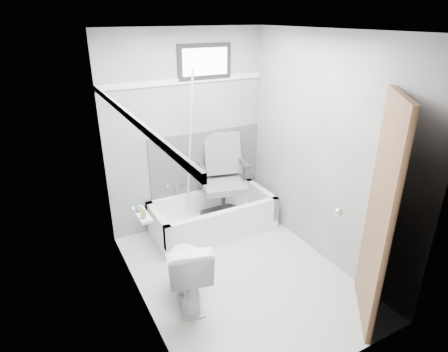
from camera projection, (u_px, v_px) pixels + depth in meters
floor at (240, 275)px, 3.93m from camera, size 2.60×2.60×0.00m
ceiling at (245, 30)px, 2.98m from camera, size 2.60×2.60×0.00m
wall_back at (187, 133)px, 4.51m from camera, size 2.00×0.02×2.40m
wall_front at (345, 238)px, 2.40m from camera, size 2.00×0.02×2.40m
wall_left at (136, 192)px, 3.02m from camera, size 0.02×2.60×2.40m
wall_right at (324, 152)px, 3.89m from camera, size 0.02×2.60×2.40m
bathtub at (213, 215)px, 4.67m from camera, size 1.50×0.70×0.42m
office_chair at (223, 180)px, 4.61m from camera, size 0.73×0.73×1.05m
toilet at (187, 269)px, 3.47m from camera, size 0.56×0.79×0.70m
door at (433, 225)px, 2.93m from camera, size 0.78×0.78×2.00m
window at (205, 62)px, 4.27m from camera, size 0.66×0.04×0.40m
backerboard at (206, 161)px, 4.77m from camera, size 1.50×0.02×0.78m
trim_back at (185, 81)px, 4.25m from camera, size 2.00×0.02×0.06m
trim_left at (129, 117)px, 2.78m from camera, size 0.02×2.60×0.06m
pole at (190, 152)px, 4.34m from camera, size 0.02×0.36×1.92m
shelf at (142, 215)px, 3.29m from camera, size 0.10×0.32×0.02m
soap_bottle_a at (143, 212)px, 3.19m from camera, size 0.05×0.05×0.09m
soap_bottle_b at (138, 206)px, 3.31m from camera, size 0.10×0.10×0.09m
faucet at (175, 186)px, 4.65m from camera, size 0.26×0.10×0.16m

